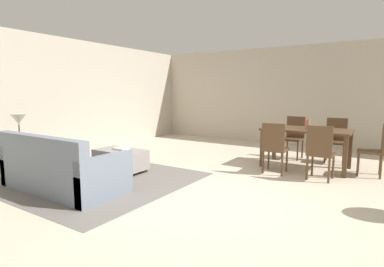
% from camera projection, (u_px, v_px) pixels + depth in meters
% --- Properties ---
extents(ground_plane, '(10.80, 10.80, 0.00)m').
position_uv_depth(ground_plane, '(216.00, 198.00, 4.21)').
color(ground_plane, beige).
extents(wall_back, '(9.00, 0.12, 2.70)m').
position_uv_depth(wall_back, '(306.00, 96.00, 8.18)').
color(wall_back, '#BCB2A0').
rests_on(wall_back, ground_plane).
extents(wall_left, '(0.12, 11.00, 2.70)m').
position_uv_depth(wall_left, '(52.00, 97.00, 6.87)').
color(wall_left, '#BCB2A0').
rests_on(wall_left, ground_plane).
extents(area_rug, '(3.00, 2.80, 0.01)m').
position_uv_depth(area_rug, '(96.00, 179.00, 5.14)').
color(area_rug, slate).
rests_on(area_rug, ground_plane).
extents(couch, '(1.97, 0.90, 0.86)m').
position_uv_depth(couch, '(61.00, 171.00, 4.56)').
color(couch, slate).
rests_on(couch, ground_plane).
extents(ottoman_table, '(0.95, 0.54, 0.41)m').
position_uv_depth(ottoman_table, '(121.00, 159.00, 5.61)').
color(ottoman_table, gray).
rests_on(ottoman_table, ground_plane).
extents(side_table, '(0.40, 0.40, 0.56)m').
position_uv_depth(side_table, '(21.00, 151.00, 5.32)').
color(side_table, brown).
rests_on(side_table, ground_plane).
extents(table_lamp, '(0.26, 0.26, 0.52)m').
position_uv_depth(table_lamp, '(19.00, 120.00, 5.25)').
color(table_lamp, brown).
rests_on(table_lamp, side_table).
extents(dining_table, '(1.59, 0.87, 0.76)m').
position_uv_depth(dining_table, '(306.00, 134.00, 5.86)').
color(dining_table, '#513823').
rests_on(dining_table, ground_plane).
extents(dining_chair_near_left, '(0.42, 0.42, 0.92)m').
position_uv_depth(dining_chair_near_left, '(274.00, 145.00, 5.43)').
color(dining_chair_near_left, '#513823').
rests_on(dining_chair_near_left, ground_plane).
extents(dining_chair_near_right, '(0.41, 0.41, 0.92)m').
position_uv_depth(dining_chair_near_right, '(320.00, 150.00, 5.01)').
color(dining_chair_near_right, '#513823').
rests_on(dining_chair_near_right, ground_plane).
extents(dining_chair_far_left, '(0.42, 0.42, 0.92)m').
position_uv_depth(dining_chair_far_left, '(294.00, 135.00, 6.76)').
color(dining_chair_far_left, '#513823').
rests_on(dining_chair_far_left, ground_plane).
extents(dining_chair_far_right, '(0.43, 0.43, 0.92)m').
position_uv_depth(dining_chair_far_right, '(336.00, 138.00, 6.34)').
color(dining_chair_far_right, '#513823').
rests_on(dining_chair_far_right, ground_plane).
extents(dining_chair_head_east, '(0.42, 0.42, 0.92)m').
position_uv_depth(dining_chair_head_east, '(376.00, 147.00, 5.26)').
color(dining_chair_head_east, '#513823').
rests_on(dining_chair_head_east, ground_plane).
extents(vase_centerpiece, '(0.10, 0.10, 0.19)m').
position_uv_depth(vase_centerpiece, '(307.00, 124.00, 5.80)').
color(vase_centerpiece, '#B26659').
rests_on(vase_centerpiece, dining_table).
extents(book_on_ottoman, '(0.26, 0.20, 0.03)m').
position_uv_depth(book_on_ottoman, '(121.00, 149.00, 5.61)').
color(book_on_ottoman, silver).
rests_on(book_on_ottoman, ottoman_table).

